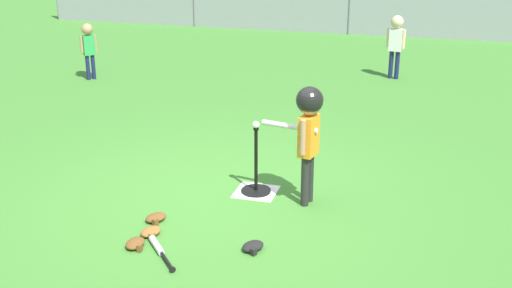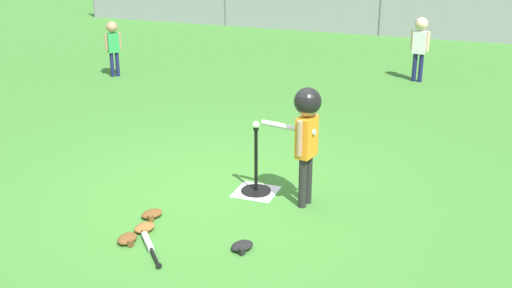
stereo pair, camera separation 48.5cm
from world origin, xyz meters
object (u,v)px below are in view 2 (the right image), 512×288
Objects in this scene: baseball_on_tee at (256,125)px; batter_child at (306,123)px; batting_tee at (256,182)px; glove_by_plate at (144,228)px; glove_near_bats at (152,214)px; fielder_near_right at (113,41)px; glove_outfield_drop at (242,246)px; fielder_deep_right at (420,41)px; glove_tossed_aside at (127,239)px; spare_bat_silver at (149,245)px.

baseball_on_tee is 0.60m from batter_child.
batting_tee reaches higher than glove_by_plate.
glove_near_bats is at bearing -129.28° from batting_tee.
baseball_on_tee is 0.06× the size of batter_child.
batting_tee is at bearing 0.00° from baseball_on_tee.
glove_by_plate is (-0.68, -1.20, -0.08)m from batting_tee.
batting_tee is at bearing -42.83° from fielder_near_right.
glove_by_plate is 0.95× the size of glove_outfield_drop.
fielder_deep_right reaches higher than glove_by_plate.
fielder_near_right is at bearing -163.49° from fielder_deep_right.
glove_near_bats is at bearing 165.21° from glove_outfield_drop.
batter_child is 1.77m from glove_near_bats.
batter_child is 1.25× the size of fielder_near_right.
fielder_deep_right reaches higher than batting_tee.
fielder_deep_right is 6.60m from glove_near_bats.
glove_tossed_aside is at bearing -104.37° from fielder_deep_right.
batter_child is 5.54× the size of glove_tossed_aside.
batting_tee is 1.25m from glove_outfield_drop.
fielder_deep_right reaches higher than glove_near_bats.
fielder_near_right is (-4.16, 3.86, -0.12)m from baseball_on_tee.
spare_bat_silver is 1.84× the size of glove_near_bats.
baseball_on_tee reaches higher than glove_near_bats.
batting_tee is 1.61m from glove_tossed_aside.
fielder_near_right is 2.02× the size of spare_bat_silver.
glove_near_bats and glove_outfield_drop have the same top height.
glove_by_plate is at bearing 80.80° from glove_tossed_aside.
glove_by_plate is 1.14× the size of glove_tossed_aside.
glove_outfield_drop reaches higher than spare_bat_silver.
baseball_on_tee is 0.07× the size of fielder_near_right.
glove_by_plate is at bearing -139.11° from batter_child.
spare_bat_silver is at bearing -108.21° from batting_tee.
glove_tossed_aside is (0.04, -0.52, 0.00)m from glove_near_bats.
glove_tossed_aside is at bearing -86.04° from glove_near_bats.
batter_child reaches higher than glove_outfield_drop.
glove_outfield_drop is (0.79, 0.26, 0.01)m from spare_bat_silver.
batter_child is 1.40m from glove_outfield_drop.
fielder_deep_right reaches higher than spare_bat_silver.
batting_tee reaches higher than spare_bat_silver.
baseball_on_tee is 0.07× the size of fielder_deep_right.
batting_tee is 5.69m from fielder_near_right.
fielder_deep_right is 2.28× the size of spare_bat_silver.
batting_tee is 0.96m from batter_child.
spare_bat_silver is 0.61m from glove_near_bats.
fielder_deep_right is 4.19× the size of glove_outfield_drop.
fielder_deep_right is 6.67m from glove_outfield_drop.
glove_by_plate is 0.29m from glove_near_bats.
fielder_near_right is 6.49m from spare_bat_silver.
baseball_on_tee is at bearing 168.48° from batter_child.
fielder_near_right is at bearing 124.54° from glove_by_plate.
baseball_on_tee is 0.28× the size of glove_outfield_drop.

